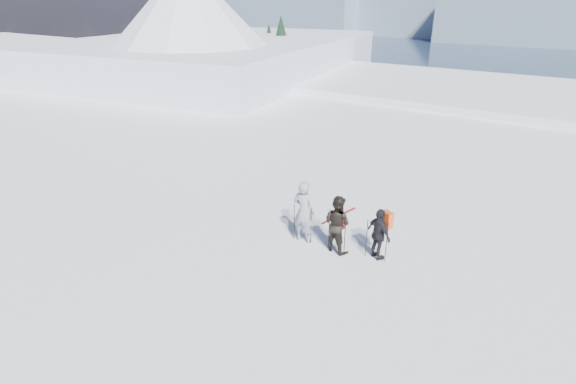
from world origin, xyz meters
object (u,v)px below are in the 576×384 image
Objects in this scene: skis_loose at (341,216)px; skier_dark at (337,224)px; skier_pack at (379,234)px; skier_grey at (304,212)px.

skier_dark is at bearing -66.32° from skis_loose.
skis_loose is (-0.88, 2.00, -0.84)m from skier_dark.
skier_pack is 2.80m from skis_loose.
skier_grey is 2.27m from skier_pack.
skier_dark is 1.13× the size of skier_pack.
skier_grey is at bearing 35.27° from skier_pack.
skier_dark reaches higher than skier_pack.
skier_grey is 1.08m from skier_dark.
skier_grey is at bearing -95.40° from skis_loose.
skier_dark reaches higher than skis_loose.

